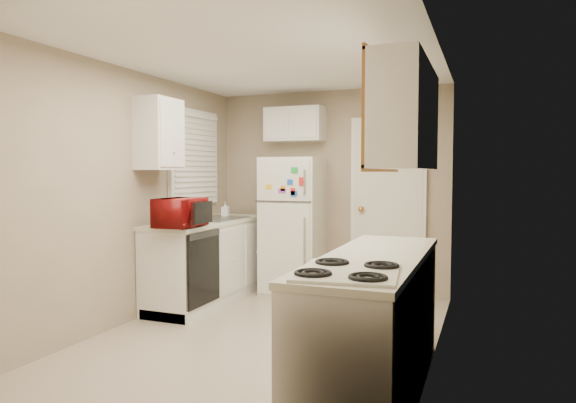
% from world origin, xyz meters
% --- Properties ---
extents(floor, '(3.80, 3.80, 0.00)m').
position_xyz_m(floor, '(0.00, 0.00, 0.00)').
color(floor, '#BEAD95').
rests_on(floor, ground).
extents(ceiling, '(3.80, 3.80, 0.00)m').
position_xyz_m(ceiling, '(0.00, 0.00, 2.40)').
color(ceiling, white).
rests_on(ceiling, floor).
extents(wall_left, '(3.80, 3.80, 0.00)m').
position_xyz_m(wall_left, '(-1.40, 0.00, 1.20)').
color(wall_left, gray).
rests_on(wall_left, floor).
extents(wall_right, '(3.80, 3.80, 0.00)m').
position_xyz_m(wall_right, '(1.40, 0.00, 1.20)').
color(wall_right, gray).
rests_on(wall_right, floor).
extents(wall_back, '(2.80, 2.80, 0.00)m').
position_xyz_m(wall_back, '(0.00, 1.90, 1.20)').
color(wall_back, gray).
rests_on(wall_back, floor).
extents(wall_front, '(2.80, 2.80, 0.00)m').
position_xyz_m(wall_front, '(0.00, -1.90, 1.20)').
color(wall_front, gray).
rests_on(wall_front, floor).
extents(left_counter, '(0.60, 1.80, 0.90)m').
position_xyz_m(left_counter, '(-1.10, 0.90, 0.45)').
color(left_counter, silver).
rests_on(left_counter, floor).
extents(dishwasher, '(0.03, 0.58, 0.72)m').
position_xyz_m(dishwasher, '(-0.81, 0.30, 0.49)').
color(dishwasher, black).
rests_on(dishwasher, floor).
extents(sink, '(0.54, 0.74, 0.16)m').
position_xyz_m(sink, '(-1.10, 1.05, 0.86)').
color(sink, gray).
rests_on(sink, left_counter).
extents(microwave, '(0.52, 0.31, 0.34)m').
position_xyz_m(microwave, '(-0.97, 0.15, 1.05)').
color(microwave, maroon).
rests_on(microwave, left_counter).
extents(soap_bottle, '(0.09, 0.09, 0.17)m').
position_xyz_m(soap_bottle, '(-1.15, 1.38, 1.00)').
color(soap_bottle, beige).
rests_on(soap_bottle, left_counter).
extents(window_blinds, '(0.10, 0.98, 1.08)m').
position_xyz_m(window_blinds, '(-1.36, 1.05, 1.60)').
color(window_blinds, silver).
rests_on(window_blinds, wall_left).
extents(upper_cabinet_left, '(0.30, 0.45, 0.70)m').
position_xyz_m(upper_cabinet_left, '(-1.25, 0.22, 1.80)').
color(upper_cabinet_left, silver).
rests_on(upper_cabinet_left, wall_left).
extents(refrigerator, '(0.68, 0.66, 1.60)m').
position_xyz_m(refrigerator, '(-0.36, 1.60, 0.80)').
color(refrigerator, beige).
rests_on(refrigerator, floor).
extents(cabinet_over_fridge, '(0.70, 0.30, 0.40)m').
position_xyz_m(cabinet_over_fridge, '(-0.40, 1.75, 2.00)').
color(cabinet_over_fridge, silver).
rests_on(cabinet_over_fridge, wall_back).
extents(interior_door, '(0.86, 0.06, 2.08)m').
position_xyz_m(interior_door, '(0.70, 1.86, 1.02)').
color(interior_door, beige).
rests_on(interior_door, floor).
extents(right_counter, '(0.60, 2.00, 0.90)m').
position_xyz_m(right_counter, '(1.10, -0.80, 0.45)').
color(right_counter, silver).
rests_on(right_counter, floor).
extents(stove, '(0.58, 0.69, 0.77)m').
position_xyz_m(stove, '(1.10, -1.44, 0.38)').
color(stove, beige).
rests_on(stove, floor).
extents(upper_cabinet_right, '(0.30, 1.20, 0.70)m').
position_xyz_m(upper_cabinet_right, '(1.25, -0.50, 1.80)').
color(upper_cabinet_right, silver).
rests_on(upper_cabinet_right, wall_right).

